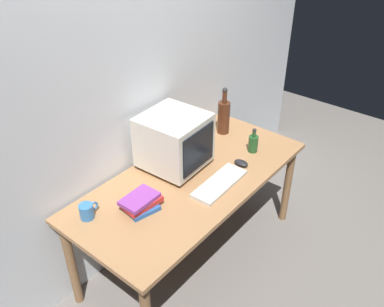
{
  "coord_description": "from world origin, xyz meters",
  "views": [
    {
      "loc": [
        -1.62,
        -1.33,
        2.27
      ],
      "look_at": [
        0.0,
        0.0,
        0.89
      ],
      "focal_mm": 38.1,
      "sensor_mm": 36.0,
      "label": 1
    }
  ],
  "objects_px": {
    "computer_mouse": "(241,163)",
    "bottle_tall": "(224,116)",
    "bottle_short": "(253,143)",
    "book_stack": "(141,203)",
    "mug": "(87,211)",
    "crt_monitor": "(174,141)",
    "keyboard": "(220,184)"
  },
  "relations": [
    {
      "from": "computer_mouse",
      "to": "bottle_tall",
      "type": "bearing_deg",
      "value": 51.34
    },
    {
      "from": "bottle_short",
      "to": "bottle_tall",
      "type": "bearing_deg",
      "value": 74.95
    },
    {
      "from": "bottle_short",
      "to": "book_stack",
      "type": "height_order",
      "value": "bottle_short"
    },
    {
      "from": "mug",
      "to": "book_stack",
      "type": "bearing_deg",
      "value": -36.13
    },
    {
      "from": "crt_monitor",
      "to": "bottle_tall",
      "type": "height_order",
      "value": "crt_monitor"
    },
    {
      "from": "crt_monitor",
      "to": "book_stack",
      "type": "distance_m",
      "value": 0.49
    },
    {
      "from": "computer_mouse",
      "to": "bottle_short",
      "type": "distance_m",
      "value": 0.21
    },
    {
      "from": "crt_monitor",
      "to": "bottle_short",
      "type": "relative_size",
      "value": 2.23
    },
    {
      "from": "crt_monitor",
      "to": "keyboard",
      "type": "distance_m",
      "value": 0.4
    },
    {
      "from": "bottle_short",
      "to": "keyboard",
      "type": "bearing_deg",
      "value": -173.82
    },
    {
      "from": "computer_mouse",
      "to": "mug",
      "type": "bearing_deg",
      "value": 158.67
    },
    {
      "from": "crt_monitor",
      "to": "keyboard",
      "type": "relative_size",
      "value": 0.97
    },
    {
      "from": "bottle_tall",
      "to": "book_stack",
      "type": "relative_size",
      "value": 1.54
    },
    {
      "from": "bottle_tall",
      "to": "mug",
      "type": "xyz_separation_m",
      "value": [
        -1.25,
        0.03,
        -0.09
      ]
    },
    {
      "from": "mug",
      "to": "crt_monitor",
      "type": "bearing_deg",
      "value": -3.74
    },
    {
      "from": "crt_monitor",
      "to": "keyboard",
      "type": "height_order",
      "value": "crt_monitor"
    },
    {
      "from": "computer_mouse",
      "to": "book_stack",
      "type": "distance_m",
      "value": 0.76
    },
    {
      "from": "computer_mouse",
      "to": "bottle_short",
      "type": "bearing_deg",
      "value": 10.18
    },
    {
      "from": "book_stack",
      "to": "mug",
      "type": "distance_m",
      "value": 0.3
    },
    {
      "from": "keyboard",
      "to": "computer_mouse",
      "type": "distance_m",
      "value": 0.27
    },
    {
      "from": "crt_monitor",
      "to": "keyboard",
      "type": "xyz_separation_m",
      "value": [
        0.02,
        -0.36,
        -0.18
      ]
    },
    {
      "from": "book_stack",
      "to": "mug",
      "type": "xyz_separation_m",
      "value": [
        -0.24,
        0.18,
        0.0
      ]
    },
    {
      "from": "computer_mouse",
      "to": "mug",
      "type": "distance_m",
      "value": 1.05
    },
    {
      "from": "keyboard",
      "to": "computer_mouse",
      "type": "relative_size",
      "value": 4.2
    },
    {
      "from": "keyboard",
      "to": "mug",
      "type": "distance_m",
      "value": 0.81
    },
    {
      "from": "computer_mouse",
      "to": "bottle_short",
      "type": "xyz_separation_m",
      "value": [
        0.2,
        0.03,
        0.05
      ]
    },
    {
      "from": "crt_monitor",
      "to": "bottle_tall",
      "type": "relative_size",
      "value": 1.12
    },
    {
      "from": "computer_mouse",
      "to": "mug",
      "type": "relative_size",
      "value": 0.83
    },
    {
      "from": "crt_monitor",
      "to": "bottle_tall",
      "type": "distance_m",
      "value": 0.57
    },
    {
      "from": "crt_monitor",
      "to": "computer_mouse",
      "type": "height_order",
      "value": "crt_monitor"
    },
    {
      "from": "crt_monitor",
      "to": "bottle_short",
      "type": "xyz_separation_m",
      "value": [
        0.48,
        -0.3,
        -0.13
      ]
    },
    {
      "from": "mug",
      "to": "computer_mouse",
      "type": "bearing_deg",
      "value": -21.58
    }
  ]
}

